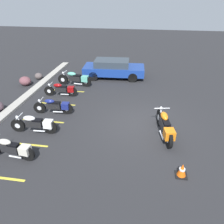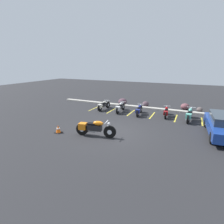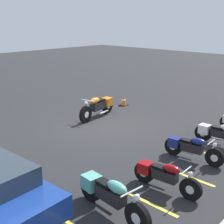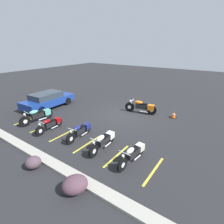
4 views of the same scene
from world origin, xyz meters
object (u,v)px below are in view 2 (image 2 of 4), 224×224
landscape_rock_2 (146,104)px  parked_bike_1 (120,107)px  traffic_cone (58,129)px  parked_bike_0 (103,105)px  landscape_rock_3 (185,107)px  motorcycle_orange_featured (94,128)px  landscape_rock_1 (123,101)px  parked_bike_4 (190,115)px  parked_bike_2 (139,110)px  parked_bike_3 (166,112)px  landscape_rock_0 (200,110)px

landscape_rock_2 → parked_bike_1: bearing=-117.9°
traffic_cone → parked_bike_0: bearing=90.3°
landscape_rock_3 → traffic_cone: size_ratio=1.63×
motorcycle_orange_featured → traffic_cone: 2.35m
landscape_rock_1 → landscape_rock_3: bearing=4.4°
motorcycle_orange_featured → landscape_rock_1: motorcycle_orange_featured is taller
landscape_rock_3 → parked_bike_0: bearing=-155.2°
parked_bike_4 → landscape_rock_2: bearing=58.8°
parked_bike_2 → parked_bike_3: parked_bike_2 is taller
parked_bike_4 → parked_bike_1: bearing=94.2°
parked_bike_3 → parked_bike_0: bearing=87.4°
parked_bike_0 → landscape_rock_2: 4.31m
parked_bike_0 → landscape_rock_0: 8.61m
parked_bike_1 → parked_bike_4: 5.64m
motorcycle_orange_featured → landscape_rock_3: (4.58, 8.86, -0.22)m
parked_bike_3 → landscape_rock_3: size_ratio=2.40×
parked_bike_3 → parked_bike_4: parked_bike_4 is taller
traffic_cone → landscape_rock_0: bearing=48.0°
traffic_cone → parked_bike_1: bearing=74.3°
motorcycle_orange_featured → parked_bike_3: (3.32, 5.81, -0.10)m
parked_bike_4 → landscape_rock_2: 5.08m
parked_bike_0 → parked_bike_3: parked_bike_0 is taller
parked_bike_0 → landscape_rock_2: parked_bike_0 is taller
parked_bike_1 → landscape_rock_1: parked_bike_1 is taller
landscape_rock_2 → traffic_cone: landscape_rock_2 is taller
parked_bike_1 → landscape_rock_3: size_ratio=2.53×
landscape_rock_2 → landscape_rock_3: (3.63, 0.38, 0.03)m
motorcycle_orange_featured → landscape_rock_1: size_ratio=2.63×
parked_bike_4 → landscape_rock_0: bearing=-9.1°
motorcycle_orange_featured → parked_bike_2: 5.54m
landscape_rock_3 → motorcycle_orange_featured: bearing=-117.3°
landscape_rock_3 → parked_bike_3: bearing=-112.5°
parked_bike_1 → landscape_rock_1: (-0.88, 2.82, -0.12)m
landscape_rock_1 → landscape_rock_0: bearing=0.9°
landscape_rock_0 → motorcycle_orange_featured: bearing=-124.3°
motorcycle_orange_featured → landscape_rock_3: size_ratio=2.96×
parked_bike_2 → landscape_rock_1: size_ratio=2.17×
landscape_rock_1 → parked_bike_1: bearing=-72.7°
parked_bike_0 → traffic_cone: parked_bike_0 is taller
landscape_rock_2 → parked_bike_4: bearing=-36.2°
parked_bike_3 → landscape_rock_0: bearing=-46.7°
parked_bike_4 → traffic_cone: parked_bike_4 is taller
motorcycle_orange_featured → parked_bike_0: size_ratio=1.21×
motorcycle_orange_featured → parked_bike_3: size_ratio=1.23×
motorcycle_orange_featured → parked_bike_1: size_ratio=1.17×
parked_bike_0 → landscape_rock_2: (3.27, 2.81, -0.15)m
parked_bike_0 → landscape_rock_1: (0.84, 2.72, -0.10)m
landscape_rock_1 → parked_bike_3: bearing=-28.4°
motorcycle_orange_featured → traffic_cone: (-2.28, -0.47, -0.28)m
parked_bike_4 → parked_bike_0: bearing=93.6°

